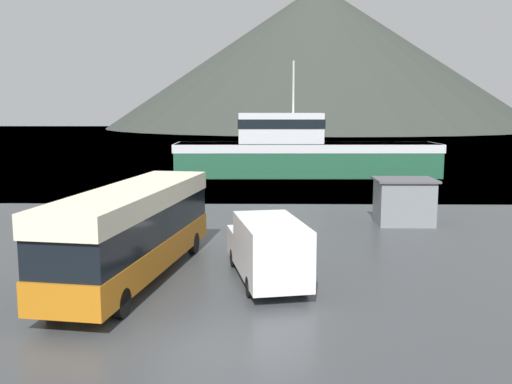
% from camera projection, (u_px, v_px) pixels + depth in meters
% --- Properties ---
extents(ground_plane, '(400.00, 400.00, 0.00)m').
position_uv_depth(ground_plane, '(197.00, 349.00, 14.69)').
color(ground_plane, '#383A3D').
extents(water_surface, '(240.00, 240.00, 0.00)m').
position_uv_depth(water_surface, '(260.00, 132.00, 156.00)').
color(water_surface, slate).
rests_on(water_surface, ground).
extents(hill_backdrop, '(143.57, 143.57, 48.09)m').
position_uv_depth(hill_backdrop, '(318.00, 57.00, 195.48)').
color(hill_backdrop, '#2D332D').
rests_on(hill_backdrop, ground).
extents(tour_bus, '(4.07, 11.35, 3.35)m').
position_uv_depth(tour_bus, '(135.00, 228.00, 20.62)').
color(tour_bus, '#B26614').
rests_on(tour_bus, ground).
extents(delivery_van, '(3.17, 6.33, 2.34)m').
position_uv_depth(delivery_van, '(267.00, 248.00, 20.26)').
color(delivery_van, silver).
rests_on(delivery_van, ground).
extents(fishing_boat, '(24.32, 5.71, 10.52)m').
position_uv_depth(fishing_boat, '(302.00, 152.00, 52.83)').
color(fishing_boat, '#1E5138').
rests_on(fishing_boat, water_surface).
extents(storage_bin, '(1.32, 1.05, 1.04)m').
position_uv_depth(storage_bin, '(68.00, 234.00, 25.78)').
color(storage_bin, '#287F3D').
rests_on(storage_bin, ground).
extents(dock_kiosk, '(3.19, 2.56, 2.47)m').
position_uv_depth(dock_kiosk, '(404.00, 201.00, 30.58)').
color(dock_kiosk, slate).
rests_on(dock_kiosk, ground).
extents(small_boat, '(7.15, 2.64, 0.99)m').
position_uv_depth(small_boat, '(341.00, 163.00, 60.38)').
color(small_boat, black).
rests_on(small_boat, water_surface).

